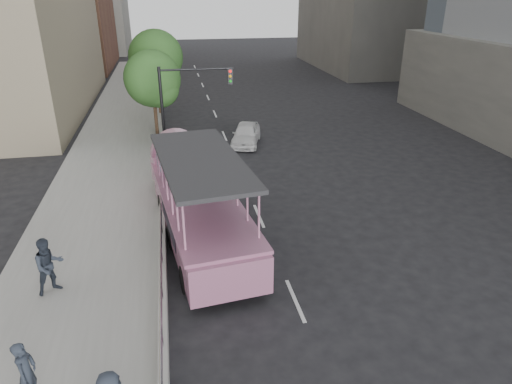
{
  "coord_description": "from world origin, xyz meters",
  "views": [
    {
      "loc": [
        -2.46,
        -13.41,
        9.11
      ],
      "look_at": [
        0.37,
        1.4,
        2.34
      ],
      "focal_mm": 32.0,
      "sensor_mm": 36.0,
      "label": 1
    }
  ],
  "objects_px": {
    "pedestrian_mid": "(49,266)",
    "street_tree_near": "(154,81)",
    "parking_sign": "(174,192)",
    "street_tree_far": "(157,59)",
    "duck_boat": "(196,199)",
    "traffic_signal": "(183,97)",
    "pedestrian_near": "(27,373)",
    "car": "(246,134)"
  },
  "relations": [
    {
      "from": "duck_boat",
      "to": "parking_sign",
      "type": "bearing_deg",
      "value": -155.52
    },
    {
      "from": "street_tree_near",
      "to": "street_tree_far",
      "type": "distance_m",
      "value": 6.02
    },
    {
      "from": "pedestrian_near",
      "to": "street_tree_far",
      "type": "distance_m",
      "value": 27.14
    },
    {
      "from": "duck_boat",
      "to": "pedestrian_mid",
      "type": "xyz_separation_m",
      "value": [
        -4.8,
        -3.84,
        -0.09
      ]
    },
    {
      "from": "duck_boat",
      "to": "pedestrian_mid",
      "type": "bearing_deg",
      "value": -141.32
    },
    {
      "from": "pedestrian_mid",
      "to": "street_tree_near",
      "type": "height_order",
      "value": "street_tree_near"
    },
    {
      "from": "traffic_signal",
      "to": "pedestrian_near",
      "type": "bearing_deg",
      "value": -104.21
    },
    {
      "from": "car",
      "to": "pedestrian_near",
      "type": "height_order",
      "value": "pedestrian_near"
    },
    {
      "from": "pedestrian_mid",
      "to": "parking_sign",
      "type": "bearing_deg",
      "value": 9.96
    },
    {
      "from": "pedestrian_near",
      "to": "pedestrian_mid",
      "type": "bearing_deg",
      "value": 11.73
    },
    {
      "from": "duck_boat",
      "to": "car",
      "type": "bearing_deg",
      "value": 70.02
    },
    {
      "from": "duck_boat",
      "to": "pedestrian_mid",
      "type": "distance_m",
      "value": 6.15
    },
    {
      "from": "parking_sign",
      "to": "street_tree_near",
      "type": "height_order",
      "value": "street_tree_near"
    },
    {
      "from": "pedestrian_mid",
      "to": "parking_sign",
      "type": "xyz_separation_m",
      "value": [
        3.98,
        3.47,
        0.63
      ]
    },
    {
      "from": "traffic_signal",
      "to": "duck_boat",
      "type": "bearing_deg",
      "value": -90.15
    },
    {
      "from": "traffic_signal",
      "to": "street_tree_far",
      "type": "xyz_separation_m",
      "value": [
        -1.4,
        9.43,
        0.81
      ]
    },
    {
      "from": "pedestrian_mid",
      "to": "pedestrian_near",
      "type": "bearing_deg",
      "value": -115.59
    },
    {
      "from": "pedestrian_near",
      "to": "parking_sign",
      "type": "height_order",
      "value": "parking_sign"
    },
    {
      "from": "parking_sign",
      "to": "street_tree_near",
      "type": "relative_size",
      "value": 0.53
    },
    {
      "from": "pedestrian_mid",
      "to": "street_tree_near",
      "type": "bearing_deg",
      "value": 47.76
    },
    {
      "from": "car",
      "to": "street_tree_near",
      "type": "height_order",
      "value": "street_tree_near"
    },
    {
      "from": "car",
      "to": "street_tree_near",
      "type": "relative_size",
      "value": 0.69
    },
    {
      "from": "pedestrian_mid",
      "to": "street_tree_far",
      "type": "bearing_deg",
      "value": 50.19
    },
    {
      "from": "duck_boat",
      "to": "pedestrian_near",
      "type": "distance_m",
      "value": 9.33
    },
    {
      "from": "duck_boat",
      "to": "street_tree_far",
      "type": "bearing_deg",
      "value": 94.24
    },
    {
      "from": "pedestrian_mid",
      "to": "street_tree_far",
      "type": "relative_size",
      "value": 0.29
    },
    {
      "from": "pedestrian_mid",
      "to": "parking_sign",
      "type": "height_order",
      "value": "parking_sign"
    },
    {
      "from": "pedestrian_near",
      "to": "car",
      "type": "bearing_deg",
      "value": -17.38
    },
    {
      "from": "pedestrian_mid",
      "to": "parking_sign",
      "type": "relative_size",
      "value": 0.62
    },
    {
      "from": "car",
      "to": "pedestrian_mid",
      "type": "bearing_deg",
      "value": -104.35
    },
    {
      "from": "pedestrian_near",
      "to": "parking_sign",
      "type": "bearing_deg",
      "value": -18.12
    },
    {
      "from": "pedestrian_mid",
      "to": "street_tree_far",
      "type": "xyz_separation_m",
      "value": [
        3.42,
        22.4,
        3.06
      ]
    },
    {
      "from": "parking_sign",
      "to": "street_tree_far",
      "type": "relative_size",
      "value": 0.47
    },
    {
      "from": "duck_boat",
      "to": "traffic_signal",
      "type": "xyz_separation_m",
      "value": [
        0.02,
        9.13,
        2.16
      ]
    },
    {
      "from": "duck_boat",
      "to": "pedestrian_near",
      "type": "xyz_separation_m",
      "value": [
        -4.37,
        -8.24,
        -0.18
      ]
    },
    {
      "from": "pedestrian_mid",
      "to": "traffic_signal",
      "type": "relative_size",
      "value": 0.36
    },
    {
      "from": "duck_boat",
      "to": "parking_sign",
      "type": "relative_size",
      "value": 3.67
    },
    {
      "from": "parking_sign",
      "to": "street_tree_far",
      "type": "xyz_separation_m",
      "value": [
        -0.56,
        18.93,
        2.44
      ]
    },
    {
      "from": "car",
      "to": "pedestrian_near",
      "type": "bearing_deg",
      "value": -97.03
    },
    {
      "from": "street_tree_far",
      "to": "pedestrian_near",
      "type": "bearing_deg",
      "value": -96.39
    },
    {
      "from": "pedestrian_mid",
      "to": "traffic_signal",
      "type": "bearing_deg",
      "value": 38.49
    },
    {
      "from": "pedestrian_near",
      "to": "pedestrian_mid",
      "type": "relative_size",
      "value": 0.91
    }
  ]
}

